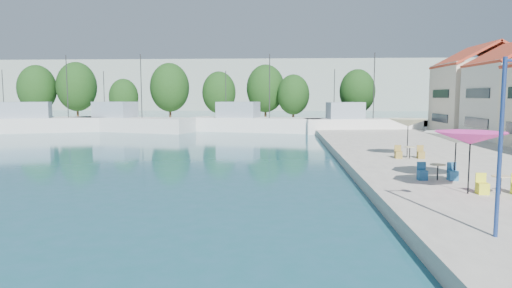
# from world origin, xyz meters

# --- Properties ---
(quay_far) EXTENTS (90.00, 16.00, 0.60)m
(quay_far) POSITION_xyz_m (-8.00, 67.00, 0.30)
(quay_far) COLOR #9E988E
(quay_far) RESTS_ON ground
(hill_west) EXTENTS (180.00, 40.00, 16.00)m
(hill_west) POSITION_xyz_m (-30.00, 160.00, 8.00)
(hill_west) COLOR gray
(hill_west) RESTS_ON ground
(hill_east) EXTENTS (140.00, 40.00, 12.00)m
(hill_east) POSITION_xyz_m (40.00, 180.00, 6.00)
(hill_east) COLOR gray
(hill_east) RESTS_ON ground
(building_06) EXTENTS (9.00, 8.80, 10.20)m
(building_06) POSITION_xyz_m (24.00, 51.00, 5.50)
(building_06) COLOR beige
(building_06) RESTS_ON quay_right
(trawler_01) EXTENTS (21.77, 12.79, 10.20)m
(trawler_01) POSITION_xyz_m (-28.26, 55.46, 1.07)
(trawler_01) COLOR silver
(trawler_01) RESTS_ON ground
(trawler_02) EXTENTS (16.94, 8.83, 10.20)m
(trawler_02) POSITION_xyz_m (-17.81, 56.42, 1.07)
(trawler_02) COLOR silver
(trawler_02) RESTS_ON ground
(trawler_03) EXTENTS (17.26, 7.77, 10.20)m
(trawler_03) POSITION_xyz_m (-1.66, 57.06, 1.07)
(trawler_03) COLOR silver
(trawler_03) RESTS_ON ground
(trawler_04) EXTENTS (14.44, 5.61, 10.20)m
(trawler_04) POSITION_xyz_m (11.42, 55.24, 1.07)
(trawler_04) COLOR silver
(trawler_04) RESTS_ON ground
(tree_01) EXTENTS (6.06, 6.06, 8.96)m
(tree_01) POSITION_xyz_m (-37.78, 70.82, 5.77)
(tree_01) COLOR #3F2B19
(tree_01) RESTS_ON quay_far
(tree_02) EXTENTS (6.39, 6.39, 9.46)m
(tree_02) POSITION_xyz_m (-31.41, 71.39, 6.06)
(tree_02) COLOR #3F2B19
(tree_02) RESTS_ON quay_far
(tree_03) EXTENTS (4.49, 4.49, 6.64)m
(tree_03) POSITION_xyz_m (-22.73, 68.70, 4.43)
(tree_03) COLOR #3F2B19
(tree_03) RESTS_ON quay_far
(tree_04) EXTENTS (6.22, 6.22, 9.20)m
(tree_04) POSITION_xyz_m (-15.99, 70.97, 5.91)
(tree_04) COLOR #3F2B19
(tree_04) RESTS_ON quay_far
(tree_05) EXTENTS (5.26, 5.26, 7.78)m
(tree_05) POSITION_xyz_m (-7.92, 69.92, 5.09)
(tree_05) COLOR #3F2B19
(tree_05) RESTS_ON quay_far
(tree_06) EXTENTS (6.00, 6.00, 8.88)m
(tree_06) POSITION_xyz_m (-0.68, 70.88, 5.73)
(tree_06) COLOR #3F2B19
(tree_06) RESTS_ON quay_far
(tree_07) EXTENTS (4.88, 4.88, 7.22)m
(tree_07) POSITION_xyz_m (3.64, 68.45, 4.77)
(tree_07) COLOR #3F2B19
(tree_07) RESTS_ON quay_far
(tree_08) EXTENTS (5.44, 5.44, 8.05)m
(tree_08) POSITION_xyz_m (13.42, 69.69, 5.24)
(tree_08) COLOR #3F2B19
(tree_08) RESTS_ON quay_far
(umbrella_pink) EXTENTS (2.86, 2.86, 2.52)m
(umbrella_pink) POSITION_xyz_m (9.65, 17.36, 2.87)
(umbrella_pink) COLOR black
(umbrella_pink) RESTS_ON quay_right
(umbrella_white) EXTENTS (3.04, 3.04, 2.26)m
(umbrella_white) POSITION_xyz_m (10.25, 20.46, 2.61)
(umbrella_white) COLOR black
(umbrella_white) RESTS_ON quay_right
(umbrella_cream) EXTENTS (2.57, 2.57, 2.48)m
(umbrella_cream) POSITION_xyz_m (10.28, 28.90, 2.82)
(umbrella_cream) COLOR black
(umbrella_cream) RESTS_ON quay_right
(cafe_table_01) EXTENTS (1.82, 0.70, 0.76)m
(cafe_table_01) POSITION_xyz_m (10.91, 17.34, 0.89)
(cafe_table_01) COLOR black
(cafe_table_01) RESTS_ON quay_right
(cafe_table_02) EXTENTS (1.82, 0.70, 0.76)m
(cafe_table_02) POSITION_xyz_m (9.43, 20.36, 0.89)
(cafe_table_02) COLOR black
(cafe_table_02) RESTS_ON quay_right
(cafe_table_03) EXTENTS (1.82, 0.70, 0.76)m
(cafe_table_03) POSITION_xyz_m (10.17, 27.90, 0.89)
(cafe_table_03) COLOR black
(cafe_table_03) RESTS_ON quay_right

